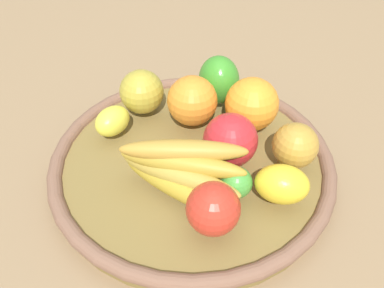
{
  "coord_description": "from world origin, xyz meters",
  "views": [
    {
      "loc": [
        0.4,
        0.16,
        0.45
      ],
      "look_at": [
        0.0,
        0.0,
        0.06
      ],
      "focal_mm": 37.85,
      "sensor_mm": 36.0,
      "label": 1
    }
  ],
  "objects_px": {
    "apple_0": "(295,145)",
    "lime_0": "(236,182)",
    "apple_2": "(142,92)",
    "bell_pepper": "(219,80)",
    "banana_bunch": "(181,169)",
    "lemon_1": "(114,119)",
    "lemon_0": "(282,184)",
    "apple_3": "(230,140)",
    "orange_1": "(252,104)",
    "apple_1": "(213,209)",
    "orange_0": "(192,101)"
  },
  "relations": [
    {
      "from": "orange_1",
      "to": "lemon_0",
      "type": "bearing_deg",
      "value": 31.29
    },
    {
      "from": "apple_0",
      "to": "apple_1",
      "type": "distance_m",
      "value": 0.16
    },
    {
      "from": "banana_bunch",
      "to": "lemon_1",
      "type": "distance_m",
      "value": 0.16
    },
    {
      "from": "apple_1",
      "to": "lime_0",
      "type": "bearing_deg",
      "value": 170.2
    },
    {
      "from": "lemon_1",
      "to": "orange_1",
      "type": "xyz_separation_m",
      "value": [
        -0.09,
        0.19,
        0.02
      ]
    },
    {
      "from": "apple_2",
      "to": "lime_0",
      "type": "height_order",
      "value": "apple_2"
    },
    {
      "from": "lemon_0",
      "to": "apple_0",
      "type": "bearing_deg",
      "value": 178.98
    },
    {
      "from": "apple_1",
      "to": "lime_0",
      "type": "height_order",
      "value": "apple_1"
    },
    {
      "from": "lemon_1",
      "to": "orange_1",
      "type": "distance_m",
      "value": 0.21
    },
    {
      "from": "apple_0",
      "to": "lime_0",
      "type": "height_order",
      "value": "apple_0"
    },
    {
      "from": "apple_3",
      "to": "orange_0",
      "type": "distance_m",
      "value": 0.11
    },
    {
      "from": "lime_0",
      "to": "orange_0",
      "type": "bearing_deg",
      "value": -137.36
    },
    {
      "from": "banana_bunch",
      "to": "lemon_0",
      "type": "height_order",
      "value": "banana_bunch"
    },
    {
      "from": "apple_3",
      "to": "bell_pepper",
      "type": "relative_size",
      "value": 0.94
    },
    {
      "from": "apple_2",
      "to": "bell_pepper",
      "type": "distance_m",
      "value": 0.13
    },
    {
      "from": "lemon_1",
      "to": "apple_0",
      "type": "distance_m",
      "value": 0.28
    },
    {
      "from": "orange_0",
      "to": "apple_3",
      "type": "bearing_deg",
      "value": 52.5
    },
    {
      "from": "lemon_1",
      "to": "banana_bunch",
      "type": "bearing_deg",
      "value": 63.79
    },
    {
      "from": "apple_0",
      "to": "orange_1",
      "type": "xyz_separation_m",
      "value": [
        -0.06,
        -0.08,
        0.01
      ]
    },
    {
      "from": "apple_3",
      "to": "orange_1",
      "type": "relative_size",
      "value": 0.93
    },
    {
      "from": "lemon_1",
      "to": "apple_1",
      "type": "relative_size",
      "value": 0.89
    },
    {
      "from": "apple_1",
      "to": "bell_pepper",
      "type": "relative_size",
      "value": 0.81
    },
    {
      "from": "orange_1",
      "to": "banana_bunch",
      "type": "bearing_deg",
      "value": -16.82
    },
    {
      "from": "orange_0",
      "to": "apple_0",
      "type": "xyz_separation_m",
      "value": [
        0.03,
        0.17,
        -0.01
      ]
    },
    {
      "from": "apple_2",
      "to": "banana_bunch",
      "type": "relative_size",
      "value": 0.42
    },
    {
      "from": "orange_1",
      "to": "apple_1",
      "type": "relative_size",
      "value": 1.25
    },
    {
      "from": "banana_bunch",
      "to": "bell_pepper",
      "type": "relative_size",
      "value": 2.1
    },
    {
      "from": "banana_bunch",
      "to": "apple_0",
      "type": "height_order",
      "value": "banana_bunch"
    },
    {
      "from": "apple_0",
      "to": "apple_1",
      "type": "height_order",
      "value": "apple_1"
    },
    {
      "from": "apple_3",
      "to": "apple_2",
      "type": "bearing_deg",
      "value": -109.41
    },
    {
      "from": "banana_bunch",
      "to": "lemon_0",
      "type": "xyz_separation_m",
      "value": [
        -0.03,
        0.13,
        -0.01
      ]
    },
    {
      "from": "banana_bunch",
      "to": "apple_1",
      "type": "xyz_separation_m",
      "value": [
        0.04,
        0.06,
        -0.0
      ]
    },
    {
      "from": "lemon_1",
      "to": "orange_1",
      "type": "height_order",
      "value": "orange_1"
    },
    {
      "from": "apple_2",
      "to": "bell_pepper",
      "type": "xyz_separation_m",
      "value": [
        -0.07,
        0.11,
        0.01
      ]
    },
    {
      "from": "lime_0",
      "to": "orange_1",
      "type": "bearing_deg",
      "value": -171.13
    },
    {
      "from": "lemon_0",
      "to": "bell_pepper",
      "type": "distance_m",
      "value": 0.23
    },
    {
      "from": "lemon_1",
      "to": "apple_0",
      "type": "relative_size",
      "value": 0.92
    },
    {
      "from": "banana_bunch",
      "to": "lime_0",
      "type": "xyz_separation_m",
      "value": [
        -0.02,
        0.07,
        -0.01
      ]
    },
    {
      "from": "lime_0",
      "to": "bell_pepper",
      "type": "bearing_deg",
      "value": -154.14
    },
    {
      "from": "banana_bunch",
      "to": "orange_0",
      "type": "bearing_deg",
      "value": -163.87
    },
    {
      "from": "apple_0",
      "to": "bell_pepper",
      "type": "distance_m",
      "value": 0.18
    },
    {
      "from": "bell_pepper",
      "to": "lemon_1",
      "type": "bearing_deg",
      "value": -91.29
    },
    {
      "from": "apple_2",
      "to": "apple_0",
      "type": "distance_m",
      "value": 0.26
    },
    {
      "from": "apple_3",
      "to": "lime_0",
      "type": "height_order",
      "value": "apple_3"
    },
    {
      "from": "apple_3",
      "to": "orange_1",
      "type": "height_order",
      "value": "orange_1"
    },
    {
      "from": "banana_bunch",
      "to": "apple_1",
      "type": "bearing_deg",
      "value": 54.28
    },
    {
      "from": "orange_0",
      "to": "lemon_0",
      "type": "xyz_separation_m",
      "value": [
        0.11,
        0.17,
        -0.01
      ]
    },
    {
      "from": "apple_2",
      "to": "apple_3",
      "type": "relative_size",
      "value": 0.93
    },
    {
      "from": "banana_bunch",
      "to": "orange_1",
      "type": "distance_m",
      "value": 0.17
    },
    {
      "from": "apple_0",
      "to": "lime_0",
      "type": "distance_m",
      "value": 0.11
    }
  ]
}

